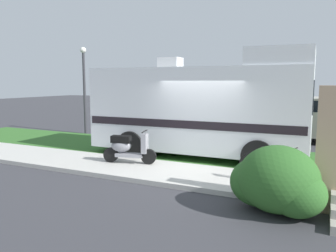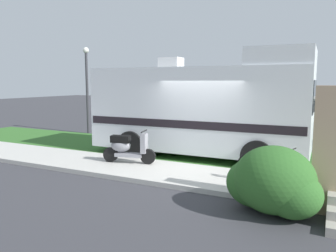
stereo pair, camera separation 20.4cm
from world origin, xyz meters
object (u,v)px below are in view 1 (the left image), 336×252
object	(u,v)px
scooter	(127,148)
bicycle	(273,168)
pickup_truck_near	(310,118)
motorhome_rv	(202,108)
street_lamp_post	(84,81)

from	to	relation	value
scooter	bicycle	world-z (taller)	scooter
pickup_truck_near	scooter	bearing A→B (deg)	-123.61
motorhome_rv	scooter	world-z (taller)	motorhome_rv
pickup_truck_near	bicycle	bearing A→B (deg)	-93.87
scooter	pickup_truck_near	bearing A→B (deg)	56.39
scooter	pickup_truck_near	size ratio (longest dim) A/B	0.27
motorhome_rv	street_lamp_post	distance (m)	7.12
motorhome_rv	scooter	distance (m)	2.88
bicycle	street_lamp_post	world-z (taller)	street_lamp_post
bicycle	street_lamp_post	distance (m)	10.65
scooter	street_lamp_post	world-z (taller)	street_lamp_post
motorhome_rv	pickup_truck_near	bearing A→B (deg)	56.50
pickup_truck_near	street_lamp_post	size ratio (longest dim) A/B	1.45
motorhome_rv	pickup_truck_near	world-z (taller)	motorhome_rv
pickup_truck_near	street_lamp_post	distance (m)	10.17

